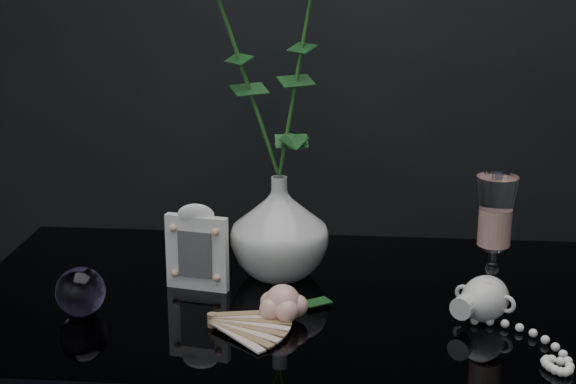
# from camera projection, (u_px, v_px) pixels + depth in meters

# --- Properties ---
(vase) EXTENTS (0.17, 0.17, 0.16)m
(vase) POSITION_uv_depth(u_px,v_px,m) (279.00, 227.00, 1.40)
(vase) COLOR silver
(vase) RESTS_ON table
(wine_glass) EXTENTS (0.07, 0.07, 0.20)m
(wine_glass) POSITION_uv_depth(u_px,v_px,m) (494.00, 241.00, 1.28)
(wine_glass) COLOR white
(wine_glass) RESTS_ON table
(picture_frame) EXTENTS (0.12, 0.10, 0.14)m
(picture_frame) POSITION_uv_depth(u_px,v_px,m) (197.00, 247.00, 1.34)
(picture_frame) COLOR white
(picture_frame) RESTS_ON table
(paperweight) EXTENTS (0.09, 0.09, 0.07)m
(paperweight) POSITION_uv_depth(u_px,v_px,m) (81.00, 292.00, 1.26)
(paperweight) COLOR #9D7AC6
(paperweight) RESTS_ON table
(paper_fan) EXTENTS (0.27, 0.24, 0.02)m
(paper_fan) POSITION_uv_depth(u_px,v_px,m) (212.00, 319.00, 1.23)
(paper_fan) COLOR beige
(paper_fan) RESTS_ON table
(loose_rose) EXTENTS (0.13, 0.16, 0.05)m
(loose_rose) POSITION_uv_depth(u_px,v_px,m) (283.00, 303.00, 1.25)
(loose_rose) COLOR #EBAB98
(loose_rose) RESTS_ON table
(pearl_jar) EXTENTS (0.31, 0.32, 0.07)m
(pearl_jar) POSITION_uv_depth(u_px,v_px,m) (485.00, 297.00, 1.25)
(pearl_jar) COLOR white
(pearl_jar) RESTS_ON table
(roses) EXTENTS (0.24, 0.13, 0.42)m
(roses) POSITION_uv_depth(u_px,v_px,m) (273.00, 47.00, 1.32)
(roses) COLOR beige
(roses) RESTS_ON vase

